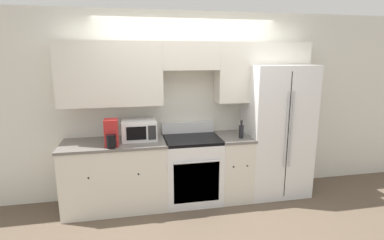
# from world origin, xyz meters

# --- Properties ---
(ground_plane) EXTENTS (12.00, 12.00, 0.00)m
(ground_plane) POSITION_xyz_m (0.00, 0.00, 0.00)
(ground_plane) COLOR brown
(wall_back) EXTENTS (8.00, 0.39, 2.60)m
(wall_back) POSITION_xyz_m (-0.00, 0.58, 1.50)
(wall_back) COLOR silver
(wall_back) RESTS_ON ground_plane
(lower_cabinets_left) EXTENTS (1.34, 0.64, 0.90)m
(lower_cabinets_left) POSITION_xyz_m (-1.04, 0.31, 0.45)
(lower_cabinets_left) COLOR silver
(lower_cabinets_left) RESTS_ON ground_plane
(lower_cabinets_right) EXTENTS (0.45, 0.64, 0.90)m
(lower_cabinets_right) POSITION_xyz_m (0.59, 0.31, 0.45)
(lower_cabinets_right) COLOR silver
(lower_cabinets_right) RESTS_ON ground_plane
(oven_range) EXTENTS (0.76, 0.65, 1.06)m
(oven_range) POSITION_xyz_m (0.00, 0.31, 0.46)
(oven_range) COLOR white
(oven_range) RESTS_ON ground_plane
(refrigerator) EXTENTS (0.89, 0.73, 1.88)m
(refrigerator) POSITION_xyz_m (1.25, 0.35, 0.94)
(refrigerator) COLOR white
(refrigerator) RESTS_ON ground_plane
(microwave) EXTENTS (0.45, 0.35, 0.26)m
(microwave) POSITION_xyz_m (-0.70, 0.37, 1.04)
(microwave) COLOR white
(microwave) RESTS_ON lower_cabinets_left
(bottle) EXTENTS (0.07, 0.07, 0.25)m
(bottle) POSITION_xyz_m (0.65, 0.17, 1.00)
(bottle) COLOR black
(bottle) RESTS_ON lower_cabinets_right
(electric_kettle) EXTENTS (0.17, 0.24, 0.34)m
(electric_kettle) POSITION_xyz_m (-1.05, 0.14, 1.06)
(electric_kettle) COLOR #B22323
(electric_kettle) RESTS_ON lower_cabinets_left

